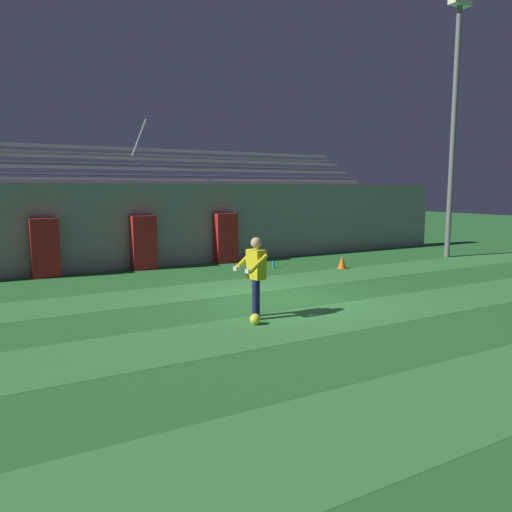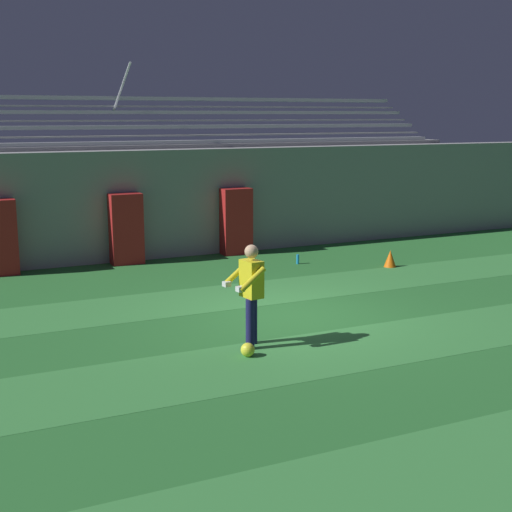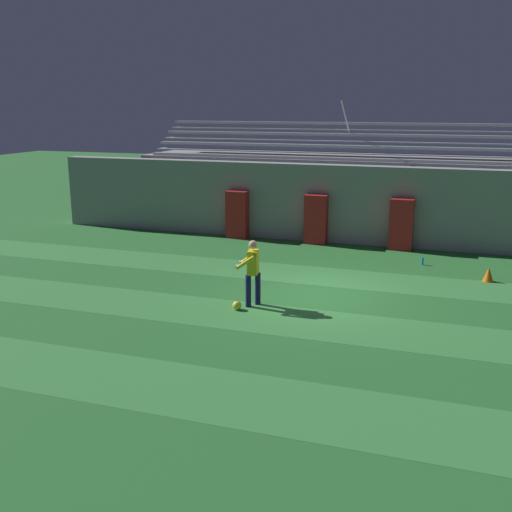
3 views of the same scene
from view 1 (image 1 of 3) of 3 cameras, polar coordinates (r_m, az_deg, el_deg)
ground_plane at (r=12.16m, az=2.74°, el=-4.86°), size 80.00×80.00×0.00m
turf_stripe_near at (r=8.00m, az=27.22°, el=-12.46°), size 28.00×1.95×0.01m
turf_stripe_mid at (r=10.51m, az=8.96°, el=-6.95°), size 28.00×1.95×0.01m
turf_stripe_far at (r=13.68m, az=-1.36°, el=-3.42°), size 28.00×1.95×0.01m
back_wall at (r=17.73m, az=-8.66°, el=3.60°), size 24.00×0.60×2.80m
padding_pillar_gate_left at (r=16.77m, az=-12.72°, el=1.50°), size 0.80×0.44×1.77m
padding_pillar_gate_right at (r=17.88m, az=-3.50°, el=2.05°), size 0.80×0.44×1.77m
padding_pillar_far_left at (r=16.14m, az=-22.98°, el=0.84°), size 0.80×0.44×1.77m
bleacher_stand at (r=19.59m, az=-10.80°, el=4.23°), size 18.00×3.35×5.03m
floodlight_pole at (r=20.93m, az=21.79°, el=16.37°), size 0.90×0.36×9.72m
goalkeeper at (r=10.14m, az=-0.06°, el=-1.88°), size 0.59×0.63×1.67m
soccer_ball at (r=9.83m, az=-0.07°, el=-7.23°), size 0.22×0.22×0.22m
traffic_cone at (r=16.82m, az=9.80°, el=-0.72°), size 0.30×0.30×0.42m
water_bottle at (r=16.77m, az=2.01°, el=-0.95°), size 0.07×0.07×0.24m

